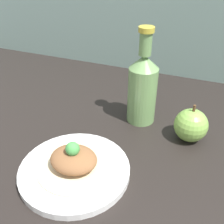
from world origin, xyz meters
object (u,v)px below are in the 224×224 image
(plated_food, at_px, (74,160))
(cider_bottle, at_px, (143,87))
(plate, at_px, (75,169))
(apple, at_px, (191,125))

(plated_food, bearing_deg, cider_bottle, 74.37)
(plate, xyz_separation_m, cider_bottle, (0.07, 0.25, 0.09))
(plated_food, relative_size, cider_bottle, 0.62)
(plate, bearing_deg, cider_bottle, 74.37)
(cider_bottle, relative_size, apple, 2.60)
(plate, bearing_deg, apple, 45.53)
(plate, bearing_deg, plated_food, 90.00)
(plated_food, distance_m, cider_bottle, 0.26)
(cider_bottle, bearing_deg, plated_food, -105.63)
(plated_food, height_order, apple, apple)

